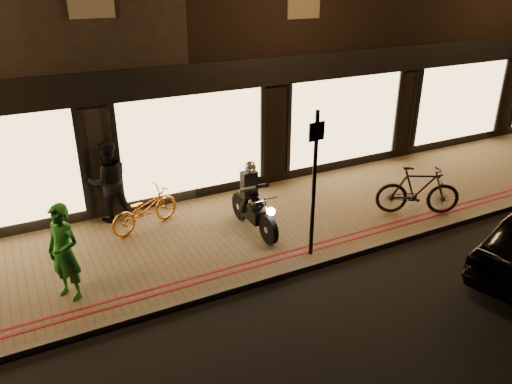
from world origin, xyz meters
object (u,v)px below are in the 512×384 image
sign_post (314,178)px  bicycle_gold (145,209)px  motorcycle (253,204)px  person_green (64,252)px

sign_post → bicycle_gold: size_ratio=1.75×
sign_post → bicycle_gold: sign_post is taller
motorcycle → bicycle_gold: (-2.10, 1.19, -0.16)m
bicycle_gold → person_green: 2.75m
sign_post → bicycle_gold: bearing=135.2°
motorcycle → sign_post: bearing=-70.0°
motorcycle → bicycle_gold: motorcycle is taller
sign_post → person_green: 4.71m
sign_post → person_green: bearing=171.0°
bicycle_gold → person_green: bearing=115.0°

